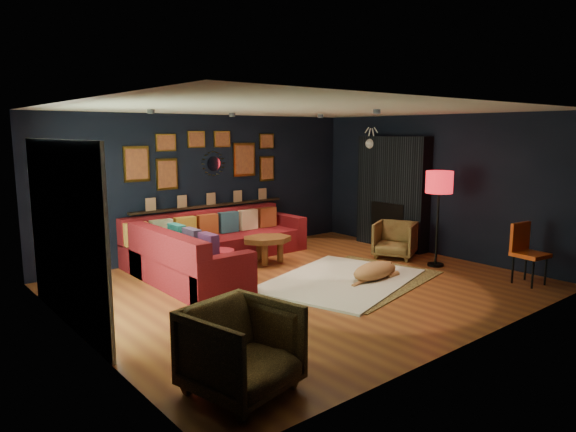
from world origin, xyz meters
TOP-DOWN VIEW (x-y plane):
  - floor at (0.00, 0.00)m, footprint 6.50×6.50m
  - room_walls at (0.00, 0.00)m, footprint 6.50×6.50m
  - sectional at (-0.61, 1.81)m, footprint 3.41×2.69m
  - ledge at (0.00, 2.68)m, footprint 3.20×0.12m
  - gallery_wall at (-0.01, 2.72)m, footprint 3.15×0.04m
  - sunburst_mirror at (0.10, 2.72)m, footprint 0.47×0.16m
  - fireplace at (3.09, 0.90)m, footprint 0.31×1.60m
  - deer_head at (3.14, 1.40)m, footprint 0.50×0.28m
  - sliding_door at (-3.22, 0.60)m, footprint 0.06×2.80m
  - ceiling_spots at (-0.00, 0.80)m, footprint 3.30×2.50m
  - shag_rug at (0.57, -0.20)m, footprint 2.94×2.49m
  - leopard_rug at (0.80, -0.30)m, footprint 2.87×2.32m
  - coffee_table at (0.34, 1.39)m, footprint 1.04×0.89m
  - pouf at (-0.57, 1.50)m, footprint 0.50×0.50m
  - armchair_left at (-2.55, -2.05)m, footprint 1.00×0.96m
  - armchair_right at (2.45, 0.28)m, footprint 0.90×0.92m
  - gold_stool at (-1.98, -1.86)m, footprint 0.35×0.35m
  - orange_chair at (2.67, -2.02)m, footprint 0.49×0.49m
  - floor_lamp at (2.50, -0.57)m, footprint 0.45×0.45m
  - dog at (1.00, -0.49)m, footprint 1.26×0.69m

SIDE VIEW (x-z plane):
  - floor at x=0.00m, z-range 0.00..0.00m
  - leopard_rug at x=0.80m, z-range 0.00..0.01m
  - shag_rug at x=0.57m, z-range 0.00..0.03m
  - pouf at x=-0.57m, z-range 0.03..0.36m
  - dog at x=1.00m, z-range 0.01..0.40m
  - gold_stool at x=-1.98m, z-range 0.00..0.43m
  - sectional at x=-0.61m, z-range -0.11..0.75m
  - armchair_right at x=2.45m, z-range 0.00..0.73m
  - coffee_table at x=0.34m, z-range 0.17..0.61m
  - armchair_left at x=-2.55m, z-range 0.00..0.88m
  - orange_chair at x=2.67m, z-range 0.08..1.01m
  - ledge at x=0.00m, z-range 0.90..0.94m
  - fireplace at x=3.09m, z-range -0.08..2.12m
  - sliding_door at x=-3.22m, z-range 0.00..2.20m
  - floor_lamp at x=2.50m, z-range 0.56..2.20m
  - room_walls at x=0.00m, z-range -1.66..4.84m
  - sunburst_mirror at x=0.10m, z-range 1.46..1.93m
  - gallery_wall at x=-0.01m, z-range 1.30..2.32m
  - deer_head at x=3.14m, z-range 1.83..2.28m
  - ceiling_spots at x=0.00m, z-range 2.53..2.59m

